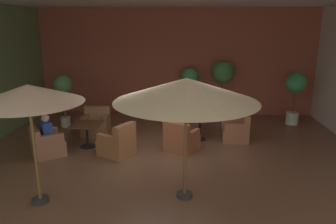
# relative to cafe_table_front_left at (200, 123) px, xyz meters

# --- Properties ---
(ground_plane) EXTENTS (10.48, 9.85, 0.02)m
(ground_plane) POSITION_rel_cafe_table_front_left_xyz_m (-0.86, -1.88, -0.52)
(ground_plane) COLOR brown
(wall_back_brick) EXTENTS (10.48, 0.08, 3.96)m
(wall_back_brick) POSITION_rel_cafe_table_front_left_xyz_m (-0.86, 3.00, 1.47)
(wall_back_brick) COLOR #984A37
(wall_back_brick) RESTS_ON ground_plane
(cafe_table_front_left) EXTENTS (0.69, 0.69, 0.68)m
(cafe_table_front_left) POSITION_rel_cafe_table_front_left_xyz_m (0.00, 0.00, 0.00)
(cafe_table_front_left) COLOR black
(cafe_table_front_left) RESTS_ON ground_plane
(armchair_front_left_north) EXTENTS (1.03, 1.01, 0.85)m
(armchair_front_left_north) POSITION_rel_cafe_table_front_left_xyz_m (-0.54, -0.92, -0.20)
(armchair_front_left_north) COLOR #A1593B
(armchair_front_left_north) RESTS_ON ground_plane
(armchair_front_left_east) EXTENTS (0.78, 0.75, 0.82)m
(armchair_front_left_east) POSITION_rel_cafe_table_front_left_xyz_m (1.06, 0.03, -0.21)
(armchair_front_left_east) COLOR #975A3F
(armchair_front_left_east) RESTS_ON ground_plane
(armchair_front_left_south) EXTENTS (0.99, 1.00, 0.80)m
(armchair_front_left_south) POSITION_rel_cafe_table_front_left_xyz_m (-0.48, 0.94, -0.20)
(armchair_front_left_south) COLOR #9A574B
(armchair_front_left_south) RESTS_ON ground_plane
(cafe_table_front_right) EXTENTS (0.83, 0.83, 0.68)m
(cafe_table_front_right) POSITION_rel_cafe_table_front_left_xyz_m (-3.17, -0.80, 0.02)
(cafe_table_front_right) COLOR black
(cafe_table_front_right) RESTS_ON ground_plane
(armchair_front_right_north) EXTENTS (1.07, 1.06, 0.78)m
(armchair_front_right_north) POSITION_rel_cafe_table_front_left_xyz_m (-4.05, -1.46, -0.21)
(armchair_front_right_north) COLOR #9A654A
(armchair_front_right_north) RESTS_ON ground_plane
(armchair_front_right_east) EXTENTS (1.03, 1.00, 0.89)m
(armchair_front_right_east) POSITION_rel_cafe_table_front_left_xyz_m (-2.19, -1.33, -0.19)
(armchair_front_right_east) COLOR #A36740
(armchair_front_right_east) RESTS_ON ground_plane
(armchair_front_right_south) EXTENTS (0.84, 0.82, 0.84)m
(armchair_front_right_south) POSITION_rel_cafe_table_front_left_xyz_m (-3.23, 0.30, -0.20)
(armchair_front_right_south) COLOR #966441
(armchair_front_right_south) RESTS_ON ground_plane
(patio_umbrella_tall_red) EXTENTS (2.69, 2.69, 2.39)m
(patio_umbrella_tall_red) POSITION_rel_cafe_table_front_left_xyz_m (-0.40, -3.34, 1.65)
(patio_umbrella_tall_red) COLOR #2D2D2D
(patio_umbrella_tall_red) RESTS_ON ground_plane
(patio_umbrella_center_beige) EXTENTS (1.95, 1.95, 2.30)m
(patio_umbrella_center_beige) POSITION_rel_cafe_table_front_left_xyz_m (-3.18, -3.72, 1.61)
(patio_umbrella_center_beige) COLOR #2D2D2D
(patio_umbrella_center_beige) RESTS_ON ground_plane
(potted_tree_left_corner) EXTENTS (0.81, 0.81, 2.14)m
(potted_tree_left_corner) POSITION_rel_cafe_table_front_left_xyz_m (0.83, 2.24, 1.03)
(potted_tree_left_corner) COLOR silver
(potted_tree_left_corner) RESTS_ON ground_plane
(potted_tree_mid_left) EXTENTS (0.69, 0.69, 1.80)m
(potted_tree_mid_left) POSITION_rel_cafe_table_front_left_xyz_m (3.25, 1.83, 0.72)
(potted_tree_mid_left) COLOR silver
(potted_tree_mid_left) RESTS_ON ground_plane
(potted_tree_mid_right) EXTENTS (0.65, 0.65, 1.87)m
(potted_tree_mid_right) POSITION_rel_cafe_table_front_left_xyz_m (-0.32, 2.42, 0.76)
(potted_tree_mid_right) COLOR #AE664A
(potted_tree_mid_right) RESTS_ON ground_plane
(potted_tree_right_corner) EXTENTS (0.64, 0.64, 1.77)m
(potted_tree_right_corner) POSITION_rel_cafe_table_front_left_xyz_m (-4.50, 1.02, 0.78)
(potted_tree_right_corner) COLOR silver
(potted_tree_right_corner) RESTS_ON ground_plane
(patron_blue_shirt) EXTENTS (0.42, 0.45, 0.69)m
(patron_blue_shirt) POSITION_rel_cafe_table_front_left_xyz_m (-4.02, -1.44, 0.22)
(patron_blue_shirt) COLOR #244398
(patron_blue_shirt) RESTS_ON ground_plane
(patron_by_window) EXTENTS (0.44, 0.36, 0.64)m
(patron_by_window) POSITION_rel_cafe_table_front_left_xyz_m (-0.46, 0.91, 0.18)
(patron_by_window) COLOR #B25247
(patron_by_window) RESTS_ON ground_plane
(iced_drink_cup) EXTENTS (0.08, 0.08, 0.11)m
(iced_drink_cup) POSITION_rel_cafe_table_front_left_xyz_m (-0.03, -0.13, 0.22)
(iced_drink_cup) COLOR silver
(iced_drink_cup) RESTS_ON cafe_table_front_left
(open_laptop) EXTENTS (0.36, 0.30, 0.20)m
(open_laptop) POSITION_rel_cafe_table_front_left_xyz_m (-0.03, 0.02, 0.22)
(open_laptop) COLOR #9EA0A5
(open_laptop) RESTS_ON cafe_table_front_left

